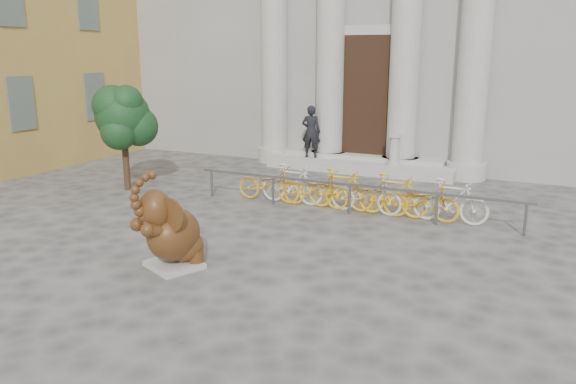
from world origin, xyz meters
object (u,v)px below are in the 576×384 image
at_px(elephant_statue, 171,233).
at_px(tree, 123,117).
at_px(pedestrian, 311,132).
at_px(bike_rack, 353,191).

xyz_separation_m(elephant_statue, tree, (-4.59, 4.16, 1.35)).
relative_size(tree, pedestrian, 1.70).
distance_m(elephant_statue, tree, 6.34).
height_order(elephant_statue, pedestrian, pedestrian).
xyz_separation_m(tree, pedestrian, (3.37, 4.91, -0.79)).
bearing_deg(tree, elephant_statue, -42.19).
bearing_deg(bike_rack, pedestrian, 124.09).
distance_m(bike_rack, tree, 6.48).
bearing_deg(pedestrian, tree, 45.68).
bearing_deg(pedestrian, bike_rack, 114.21).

